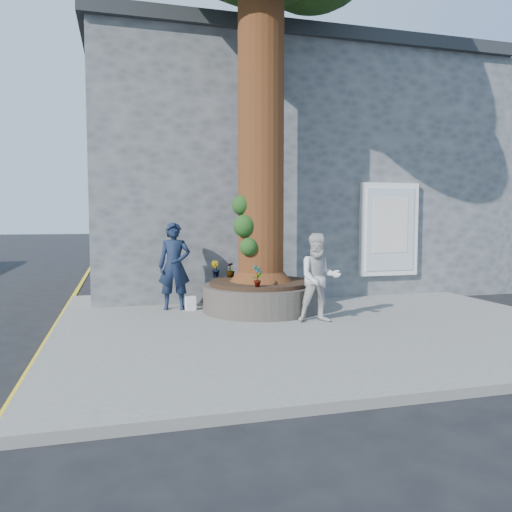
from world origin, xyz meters
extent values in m
plane|color=black|center=(0.00, 0.00, 0.00)|extent=(120.00, 120.00, 0.00)
cube|color=slate|center=(1.50, 1.00, 0.06)|extent=(9.00, 8.00, 0.12)
cube|color=yellow|center=(-3.05, 1.00, 0.00)|extent=(0.10, 30.00, 0.01)
cube|color=#4F5154|center=(2.50, 7.20, 3.00)|extent=(10.00, 8.00, 6.00)
cube|color=black|center=(2.50, 7.20, 6.15)|extent=(10.30, 8.30, 0.30)
cube|color=white|center=(4.30, 3.14, 1.70)|extent=(1.50, 0.12, 2.20)
cube|color=silver|center=(4.30, 3.08, 1.70)|extent=(1.25, 0.04, 1.95)
cube|color=silver|center=(4.30, 3.06, 1.80)|extent=(0.90, 0.02, 1.30)
cube|color=#4F5154|center=(10.50, 7.20, 3.00)|extent=(6.00, 8.00, 6.00)
cylinder|color=black|center=(0.80, 2.00, 0.38)|extent=(2.30, 2.30, 0.52)
cylinder|color=black|center=(0.80, 2.00, 0.68)|extent=(2.04, 2.04, 0.08)
cylinder|color=#451E11|center=(0.80, 2.00, 4.47)|extent=(0.90, 0.90, 7.50)
cone|color=#451E11|center=(0.80, 2.00, 1.07)|extent=(1.24, 1.24, 0.70)
sphere|color=#183A13|center=(0.42, 1.80, 1.82)|extent=(0.44, 0.44, 0.44)
sphere|color=#183A13|center=(0.48, 1.70, 1.42)|extent=(0.36, 0.36, 0.36)
sphere|color=#183A13|center=(0.40, 1.92, 2.22)|extent=(0.40, 0.40, 0.40)
imported|color=#121D33|center=(-0.85, 2.60, 1.00)|extent=(0.71, 0.53, 1.76)
imported|color=beige|center=(1.50, 0.67, 0.91)|extent=(0.86, 0.72, 1.58)
cube|color=white|center=(-0.55, 2.41, 0.26)|extent=(0.21, 0.15, 0.28)
imported|color=gray|center=(0.49, 1.15, 0.93)|extent=(0.26, 0.24, 0.41)
imported|color=gray|center=(0.04, 2.85, 0.90)|extent=(0.27, 0.27, 0.35)
imported|color=gray|center=(0.35, 2.77, 0.88)|extent=(0.25, 0.25, 0.32)
imported|color=gray|center=(1.09, 2.85, 0.86)|extent=(0.34, 0.33, 0.28)
camera|label=1|loc=(-1.90, -7.50, 1.96)|focal=35.00mm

